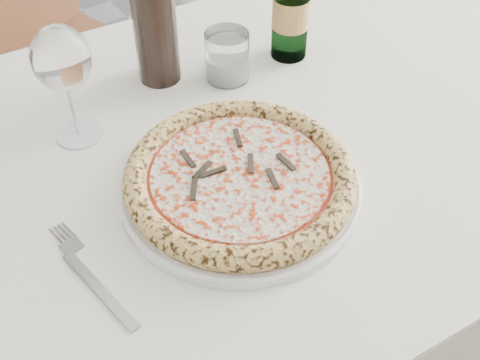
{
  "coord_description": "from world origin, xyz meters",
  "views": [
    {
      "loc": [
        -0.58,
        -0.45,
        1.38
      ],
      "look_at": [
        -0.23,
        0.04,
        0.78
      ],
      "focal_mm": 45.0,
      "sensor_mm": 36.0,
      "label": 1
    }
  ],
  "objects_px": {
    "dining_table": "(205,191)",
    "pizza": "(240,177)",
    "chair_far": "(37,39)",
    "wine_glass": "(62,61)",
    "plate": "(240,186)",
    "tumbler": "(227,59)",
    "wine_bottle": "(153,12)",
    "beer_bottle": "(291,4)"
  },
  "relations": [
    {
      "from": "chair_far",
      "to": "tumbler",
      "type": "height_order",
      "value": "chair_far"
    },
    {
      "from": "dining_table",
      "to": "chair_far",
      "type": "distance_m",
      "value": 0.85
    },
    {
      "from": "pizza",
      "to": "wine_bottle",
      "type": "distance_m",
      "value": 0.33
    },
    {
      "from": "chair_far",
      "to": "wine_glass",
      "type": "distance_m",
      "value": 0.8
    },
    {
      "from": "wine_glass",
      "to": "pizza",
      "type": "bearing_deg",
      "value": -60.85
    },
    {
      "from": "pizza",
      "to": "beer_bottle",
      "type": "height_order",
      "value": "beer_bottle"
    },
    {
      "from": "wine_glass",
      "to": "tumbler",
      "type": "height_order",
      "value": "wine_glass"
    },
    {
      "from": "chair_far",
      "to": "tumbler",
      "type": "distance_m",
      "value": 0.76
    },
    {
      "from": "plate",
      "to": "tumbler",
      "type": "xyz_separation_m",
      "value": [
        0.14,
        0.24,
        0.03
      ]
    },
    {
      "from": "tumbler",
      "to": "beer_bottle",
      "type": "height_order",
      "value": "beer_bottle"
    },
    {
      "from": "dining_table",
      "to": "pizza",
      "type": "xyz_separation_m",
      "value": [
        -0.0,
        -0.1,
        0.11
      ]
    },
    {
      "from": "chair_far",
      "to": "wine_bottle",
      "type": "distance_m",
      "value": 0.72
    },
    {
      "from": "pizza",
      "to": "tumbler",
      "type": "height_order",
      "value": "tumbler"
    },
    {
      "from": "plate",
      "to": "beer_bottle",
      "type": "xyz_separation_m",
      "value": [
        0.28,
        0.24,
        0.09
      ]
    },
    {
      "from": "tumbler",
      "to": "wine_bottle",
      "type": "relative_size",
      "value": 0.29
    },
    {
      "from": "chair_far",
      "to": "tumbler",
      "type": "bearing_deg",
      "value": -79.15
    },
    {
      "from": "wine_glass",
      "to": "tumbler",
      "type": "xyz_separation_m",
      "value": [
        0.28,
        -0.0,
        -0.1
      ]
    },
    {
      "from": "chair_far",
      "to": "wine_bottle",
      "type": "bearing_deg",
      "value": -86.72
    },
    {
      "from": "chair_far",
      "to": "pizza",
      "type": "height_order",
      "value": "chair_far"
    },
    {
      "from": "dining_table",
      "to": "pizza",
      "type": "relative_size",
      "value": 4.63
    },
    {
      "from": "beer_bottle",
      "to": "wine_bottle",
      "type": "bearing_deg",
      "value": 162.23
    },
    {
      "from": "pizza",
      "to": "beer_bottle",
      "type": "distance_m",
      "value": 0.37
    },
    {
      "from": "dining_table",
      "to": "beer_bottle",
      "type": "relative_size",
      "value": 5.99
    },
    {
      "from": "dining_table",
      "to": "wine_glass",
      "type": "distance_m",
      "value": 0.3
    },
    {
      "from": "beer_bottle",
      "to": "wine_bottle",
      "type": "xyz_separation_m",
      "value": [
        -0.23,
        0.07,
        0.03
      ]
    },
    {
      "from": "beer_bottle",
      "to": "pizza",
      "type": "bearing_deg",
      "value": -139.58
    },
    {
      "from": "plate",
      "to": "wine_glass",
      "type": "relative_size",
      "value": 1.8
    },
    {
      "from": "plate",
      "to": "wine_glass",
      "type": "distance_m",
      "value": 0.31
    },
    {
      "from": "dining_table",
      "to": "tumbler",
      "type": "xyz_separation_m",
      "value": [
        0.14,
        0.14,
        0.12
      ]
    },
    {
      "from": "chair_far",
      "to": "wine_bottle",
      "type": "height_order",
      "value": "wine_bottle"
    },
    {
      "from": "plate",
      "to": "beer_bottle",
      "type": "relative_size",
      "value": 1.37
    },
    {
      "from": "plate",
      "to": "wine_glass",
      "type": "height_order",
      "value": "wine_glass"
    },
    {
      "from": "plate",
      "to": "wine_glass",
      "type": "bearing_deg",
      "value": 119.15
    },
    {
      "from": "wine_glass",
      "to": "beer_bottle",
      "type": "relative_size",
      "value": 0.76
    },
    {
      "from": "chair_far",
      "to": "pizza",
      "type": "xyz_separation_m",
      "value": [
        -0.01,
        -0.94,
        0.25
      ]
    },
    {
      "from": "pizza",
      "to": "wine_glass",
      "type": "relative_size",
      "value": 1.71
    },
    {
      "from": "dining_table",
      "to": "chair_far",
      "type": "relative_size",
      "value": 1.65
    },
    {
      "from": "chair_far",
      "to": "beer_bottle",
      "type": "bearing_deg",
      "value": -69.16
    },
    {
      "from": "beer_bottle",
      "to": "wine_glass",
      "type": "bearing_deg",
      "value": 178.6
    },
    {
      "from": "wine_bottle",
      "to": "wine_glass",
      "type": "bearing_deg",
      "value": -160.94
    },
    {
      "from": "wine_glass",
      "to": "beer_bottle",
      "type": "xyz_separation_m",
      "value": [
        0.42,
        -0.01,
        -0.04
      ]
    },
    {
      "from": "pizza",
      "to": "wine_bottle",
      "type": "height_order",
      "value": "wine_bottle"
    }
  ]
}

